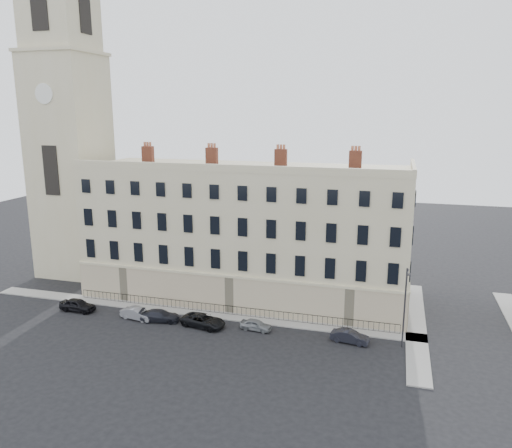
{
  "coord_description": "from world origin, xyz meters",
  "views": [
    {
      "loc": [
        10.31,
        -41.11,
        21.05
      ],
      "look_at": [
        -4.23,
        10.0,
        8.96
      ],
      "focal_mm": 35.0,
      "sensor_mm": 36.0,
      "label": 1
    }
  ],
  "objects_px": {
    "car_d": "(203,321)",
    "car_e": "(256,325)",
    "car_c": "(160,316)",
    "streetlamp": "(405,304)",
    "car_a": "(78,305)",
    "car_f": "(350,337)",
    "car_b": "(137,314)"
  },
  "relations": [
    {
      "from": "car_b",
      "to": "car_f",
      "type": "distance_m",
      "value": 21.66
    },
    {
      "from": "car_d",
      "to": "streetlamp",
      "type": "distance_m",
      "value": 19.44
    },
    {
      "from": "car_a",
      "to": "streetlamp",
      "type": "bearing_deg",
      "value": -86.87
    },
    {
      "from": "car_e",
      "to": "car_b",
      "type": "bearing_deg",
      "value": 99.44
    },
    {
      "from": "car_d",
      "to": "car_e",
      "type": "distance_m",
      "value": 5.31
    },
    {
      "from": "car_b",
      "to": "car_f",
      "type": "relative_size",
      "value": 1.02
    },
    {
      "from": "car_d",
      "to": "car_b",
      "type": "bearing_deg",
      "value": 100.92
    },
    {
      "from": "car_e",
      "to": "streetlamp",
      "type": "xyz_separation_m",
      "value": [
        13.83,
        0.08,
        3.63
      ]
    },
    {
      "from": "car_c",
      "to": "car_e",
      "type": "bearing_deg",
      "value": -96.09
    },
    {
      "from": "car_a",
      "to": "car_f",
      "type": "relative_size",
      "value": 1.11
    },
    {
      "from": "car_d",
      "to": "streetlamp",
      "type": "height_order",
      "value": "streetlamp"
    },
    {
      "from": "car_b",
      "to": "car_e",
      "type": "relative_size",
      "value": 1.15
    },
    {
      "from": "car_c",
      "to": "car_d",
      "type": "distance_m",
      "value": 4.74
    },
    {
      "from": "car_d",
      "to": "car_e",
      "type": "height_order",
      "value": "car_d"
    },
    {
      "from": "car_c",
      "to": "car_f",
      "type": "bearing_deg",
      "value": -98.5
    },
    {
      "from": "car_e",
      "to": "car_f",
      "type": "relative_size",
      "value": 0.89
    },
    {
      "from": "car_b",
      "to": "car_d",
      "type": "distance_m",
      "value": 7.23
    },
    {
      "from": "car_b",
      "to": "car_f",
      "type": "height_order",
      "value": "car_b"
    },
    {
      "from": "car_f",
      "to": "car_e",
      "type": "bearing_deg",
      "value": 97.07
    },
    {
      "from": "car_a",
      "to": "car_f",
      "type": "bearing_deg",
      "value": -87.25
    },
    {
      "from": "car_c",
      "to": "streetlamp",
      "type": "xyz_separation_m",
      "value": [
        23.84,
        0.73,
        3.58
      ]
    },
    {
      "from": "car_a",
      "to": "car_d",
      "type": "distance_m",
      "value": 14.49
    },
    {
      "from": "car_a",
      "to": "streetlamp",
      "type": "height_order",
      "value": "streetlamp"
    },
    {
      "from": "car_b",
      "to": "car_c",
      "type": "height_order",
      "value": "car_b"
    },
    {
      "from": "car_a",
      "to": "car_e",
      "type": "xyz_separation_m",
      "value": [
        19.76,
        0.64,
        -0.14
      ]
    },
    {
      "from": "car_a",
      "to": "car_f",
      "type": "xyz_separation_m",
      "value": [
        28.91,
        0.43,
        -0.09
      ]
    },
    {
      "from": "car_c",
      "to": "streetlamp",
      "type": "distance_m",
      "value": 24.12
    },
    {
      "from": "car_e",
      "to": "streetlamp",
      "type": "bearing_deg",
      "value": -83.98
    },
    {
      "from": "car_d",
      "to": "streetlamp",
      "type": "relative_size",
      "value": 0.6
    },
    {
      "from": "car_b",
      "to": "streetlamp",
      "type": "relative_size",
      "value": 0.48
    },
    {
      "from": "car_b",
      "to": "streetlamp",
      "type": "height_order",
      "value": "streetlamp"
    },
    {
      "from": "car_c",
      "to": "streetlamp",
      "type": "bearing_deg",
      "value": -98.04
    }
  ]
}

